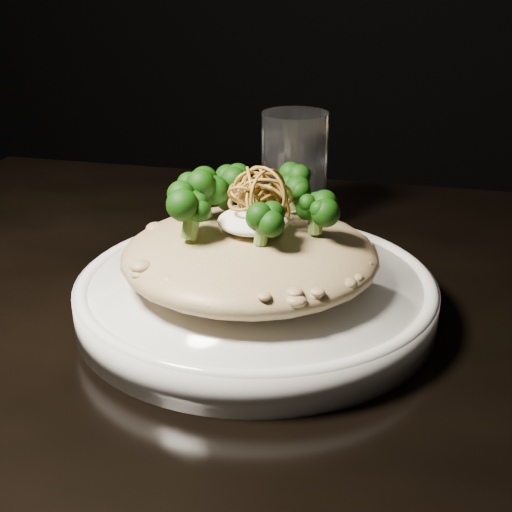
# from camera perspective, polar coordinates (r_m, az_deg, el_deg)

# --- Properties ---
(table) EXTENTS (1.10, 0.80, 0.75)m
(table) POSITION_cam_1_polar(r_m,az_deg,el_deg) (0.68, 4.79, -10.85)
(table) COLOR black
(table) RESTS_ON ground
(plate) EXTENTS (0.31, 0.31, 0.03)m
(plate) POSITION_cam_1_polar(r_m,az_deg,el_deg) (0.63, 0.00, -3.27)
(plate) COLOR silver
(plate) RESTS_ON table
(risotto) EXTENTS (0.22, 0.22, 0.05)m
(risotto) POSITION_cam_1_polar(r_m,az_deg,el_deg) (0.61, -0.48, 0.09)
(risotto) COLOR brown
(risotto) RESTS_ON plate
(broccoli) EXTENTS (0.14, 0.14, 0.05)m
(broccoli) POSITION_cam_1_polar(r_m,az_deg,el_deg) (0.60, -0.29, 4.80)
(broccoli) COLOR black
(broccoli) RESTS_ON risotto
(cheese) EXTENTS (0.06, 0.06, 0.02)m
(cheese) POSITION_cam_1_polar(r_m,az_deg,el_deg) (0.59, -0.22, 2.83)
(cheese) COLOR white
(cheese) RESTS_ON risotto
(shallots) EXTENTS (0.07, 0.07, 0.04)m
(shallots) POSITION_cam_1_polar(r_m,az_deg,el_deg) (0.59, 0.32, 5.74)
(shallots) COLOR brown
(shallots) RESTS_ON cheese
(drinking_glass) EXTENTS (0.09, 0.09, 0.13)m
(drinking_glass) POSITION_cam_1_polar(r_m,az_deg,el_deg) (0.81, 3.07, 6.87)
(drinking_glass) COLOR silver
(drinking_glass) RESTS_ON table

